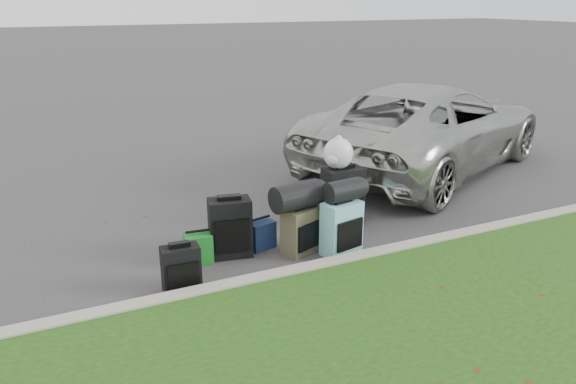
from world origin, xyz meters
name	(u,v)px	position (x,y,z in m)	size (l,w,h in m)	color
ground	(302,237)	(0.00, 0.00, 0.00)	(120.00, 120.00, 0.00)	#383535
curb	(343,264)	(0.00, -1.00, 0.07)	(120.00, 0.18, 0.15)	#9E937F
suv	(428,127)	(3.31, 1.78, 0.74)	(2.46, 5.33, 1.48)	#B7B7B2
suitcase_small_black	(181,268)	(-1.71, -0.67, 0.24)	(0.38, 0.21, 0.48)	black
suitcase_large_black_left	(230,228)	(-0.98, -0.11, 0.34)	(0.48, 0.29, 0.69)	black
suitcase_olive	(300,231)	(-0.23, -0.40, 0.28)	(0.41, 0.25, 0.56)	#3E3827
suitcase_teal	(341,228)	(0.20, -0.62, 0.32)	(0.45, 0.27, 0.64)	#5FA2B4
suitcase_large_black_right	(343,196)	(0.67, 0.17, 0.38)	(0.51, 0.31, 0.77)	black
tote_green	(198,248)	(-1.37, -0.13, 0.17)	(0.30, 0.24, 0.34)	#197322
tote_navy	(260,234)	(-0.59, -0.05, 0.17)	(0.31, 0.24, 0.33)	#15264B
duffel_left	(297,196)	(-0.28, -0.40, 0.71)	(0.31, 0.31, 0.58)	black
duffel_right	(344,190)	(0.24, -0.58, 0.76)	(0.25, 0.25, 0.45)	black
trash_bag	(338,153)	(0.62, 0.21, 0.96)	(0.39, 0.39, 0.39)	white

